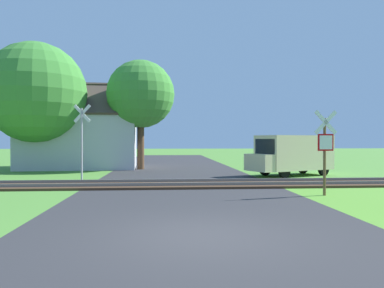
% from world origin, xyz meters
% --- Properties ---
extents(ground_plane, '(160.00, 160.00, 0.00)m').
position_xyz_m(ground_plane, '(0.00, 0.00, 0.00)').
color(ground_plane, '#4C8433').
extents(road_asphalt, '(8.16, 80.00, 0.01)m').
position_xyz_m(road_asphalt, '(0.00, 2.00, 0.00)').
color(road_asphalt, '#2D2D30').
rests_on(road_asphalt, ground).
extents(rail_track, '(60.00, 2.60, 0.22)m').
position_xyz_m(rail_track, '(0.00, 8.53, 0.06)').
color(rail_track, '#422D1E').
rests_on(rail_track, ground).
extents(stop_sign_near, '(0.87, 0.18, 3.05)m').
position_xyz_m(stop_sign_near, '(4.93, 5.28, 1.75)').
color(stop_sign_near, brown).
rests_on(stop_sign_near, ground).
extents(crossing_sign_far, '(0.85, 0.26, 3.69)m').
position_xyz_m(crossing_sign_far, '(-4.69, 10.49, 2.12)').
color(crossing_sign_far, '#9E9EA5').
rests_on(crossing_sign_far, ground).
extents(house, '(8.40, 6.35, 6.11)m').
position_xyz_m(house, '(-6.72, 19.63, 2.07)').
color(house, '#B7B7BC').
rests_on(house, ground).
extents(tree_center, '(4.60, 4.60, 7.41)m').
position_xyz_m(tree_center, '(-2.37, 17.99, 5.08)').
color(tree_center, '#513823').
rests_on(tree_center, ground).
extents(tree_left, '(6.41, 6.41, 8.22)m').
position_xyz_m(tree_left, '(-8.97, 16.96, 5.01)').
color(tree_left, '#513823').
rests_on(tree_left, ground).
extents(mail_truck, '(5.23, 3.68, 2.24)m').
position_xyz_m(mail_truck, '(6.31, 12.66, 1.24)').
color(mail_truck, beige).
rests_on(mail_truck, ground).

